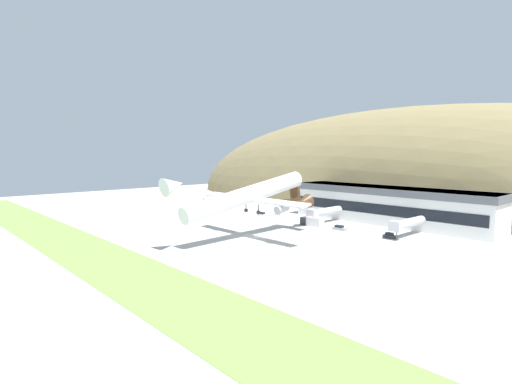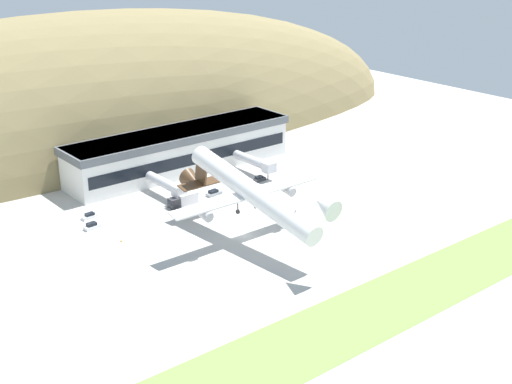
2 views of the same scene
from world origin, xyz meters
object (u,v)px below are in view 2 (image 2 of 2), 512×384
Objects in this scene: fuel_truck at (184,200)px; traffic_cone_0 at (121,241)px; service_car_1 at (214,193)px; jetway_1 at (256,162)px; service_car_3 at (89,216)px; cargo_airplane at (249,192)px; jetway_0 at (167,184)px; service_car_0 at (259,179)px; terminal_building at (180,148)px; service_car_2 at (92,226)px.

fuel_truck is 25.88m from traffic_cone_0.
fuel_truck reaches higher than traffic_cone_0.
service_car_1 is at bearing 4.86° from fuel_truck.
jetway_1 is 53.27m from service_car_3.
service_car_1 is (10.47, 28.92, -11.52)m from cargo_airplane.
jetway_1 is at bearing -0.62° from jetway_0.
jetway_0 is 3.52× the size of service_car_1.
traffic_cone_0 is at bearing -167.48° from service_car_0.
traffic_cone_0 is at bearing -163.00° from service_car_1.
service_car_3 is (-22.77, 0.73, -3.39)m from jetway_0.
terminal_building is 17.41× the size of service_car_3.
fuel_truck reaches higher than service_car_2.
jetway_0 reaches higher than service_car_1.
service_car_0 is 51.00m from service_car_3.
cargo_airplane is (0.63, -34.93, 8.16)m from jetway_0.
cargo_airplane reaches higher than service_car_3.
service_car_0 is 6.94× the size of traffic_cone_0.
fuel_truck is (-29.75, -6.58, -2.50)m from jetway_1.
service_car_0 is 16.81m from service_car_1.
jetway_1 reaches higher than service_car_1.
fuel_truck is 14.48× the size of traffic_cone_0.
traffic_cone_0 is (-23.98, 18.38, -11.87)m from cargo_airplane.
terminal_building is 4.16× the size of jetway_1.
terminal_building reaches higher than jetway_1.
fuel_truck is (-14.69, -23.44, -5.64)m from terminal_building.
cargo_airplane is at bearing -130.69° from jetway_1.
terminal_building is 4.32× the size of jetway_0.
traffic_cone_0 is at bearing -144.68° from jetway_0.
traffic_cone_0 is at bearing -163.20° from jetway_1.
cargo_airplane is at bearing -48.66° from service_car_2.
jetway_1 is at bearing -48.24° from terminal_building.
jetway_0 is 0.31× the size of cargo_airplane.
jetway_0 is 4.03× the size of service_car_3.
jetway_1 is 30.57m from fuel_truck.
terminal_building is 46.60m from service_car_2.
cargo_airplane reaches higher than service_car_0.
jetway_1 is 3.65× the size of service_car_1.
jetway_0 is (-15.33, -16.53, -3.15)m from terminal_building.
terminal_building is 22.76m from jetway_0.
service_car_2 is 0.52× the size of fuel_truck.
terminal_building is at bearing 57.92° from fuel_truck.
service_car_0 is at bearing -6.65° from service_car_3.
service_car_1 is at bearing -100.62° from terminal_building.
fuel_truck is (0.63, -6.91, -2.50)m from jetway_0.
service_car_1 reaches higher than service_car_3.
jetway_1 is 4.26× the size of service_car_0.
service_car_3 is at bearing -157.47° from terminal_building.
traffic_cone_0 is at bearing -139.46° from terminal_building.
traffic_cone_0 is (-23.35, -16.55, -3.71)m from jetway_0.
jetway_0 is at bearing 169.49° from service_car_0.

